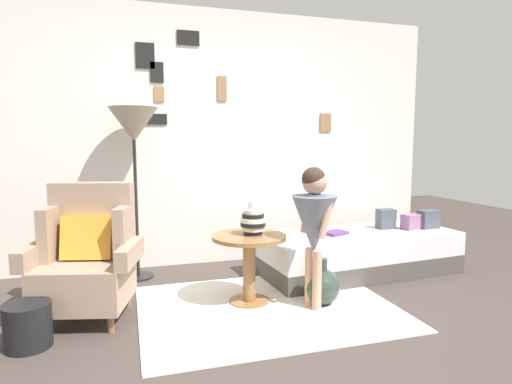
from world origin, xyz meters
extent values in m
plane|color=#423833|center=(0.00, 0.00, 0.00)|extent=(12.00, 12.00, 0.00)
cube|color=silver|center=(0.00, 1.95, 1.30)|extent=(4.80, 0.10, 2.60)
cube|color=black|center=(-0.59, 1.90, 1.49)|extent=(0.21, 0.02, 0.10)
cube|color=#B6B6B6|center=(-0.59, 1.89, 1.49)|extent=(0.16, 0.01, 0.08)
cube|color=olive|center=(1.24, 1.90, 1.48)|extent=(0.13, 0.02, 0.20)
cube|color=#A0A09E|center=(1.24, 1.89, 1.48)|extent=(0.10, 0.01, 0.16)
cube|color=olive|center=(-0.56, 1.90, 1.74)|extent=(0.10, 0.02, 0.15)
cube|color=#A3A39E|center=(-0.56, 1.89, 1.74)|extent=(0.08, 0.01, 0.11)
cube|color=black|center=(-0.58, 1.90, 1.94)|extent=(0.13, 0.02, 0.19)
cube|color=#A7A79E|center=(-0.58, 1.89, 1.94)|extent=(0.10, 0.01, 0.15)
cube|color=black|center=(-0.68, 1.90, 2.10)|extent=(0.18, 0.02, 0.24)
cube|color=gray|center=(-0.68, 1.89, 2.10)|extent=(0.14, 0.01, 0.19)
cube|color=black|center=(-0.26, 1.90, 2.29)|extent=(0.22, 0.02, 0.14)
cube|color=beige|center=(-0.26, 1.89, 2.29)|extent=(0.17, 0.01, 0.11)
cube|color=olive|center=(0.07, 1.90, 1.81)|extent=(0.10, 0.02, 0.25)
cube|color=#A7A79C|center=(0.07, 1.89, 1.81)|extent=(0.08, 0.01, 0.19)
cube|color=silver|center=(0.11, 0.52, 0.01)|extent=(1.92, 1.50, 0.01)
cylinder|color=olive|center=(-1.49, 0.54, 0.06)|extent=(0.04, 0.04, 0.12)
cylinder|color=olive|center=(-1.02, 0.42, 0.06)|extent=(0.04, 0.04, 0.12)
cylinder|color=olive|center=(-1.38, 0.97, 0.06)|extent=(0.04, 0.04, 0.12)
cylinder|color=olive|center=(-0.91, 0.86, 0.06)|extent=(0.04, 0.04, 0.12)
cube|color=gray|center=(-1.20, 0.70, 0.27)|extent=(0.72, 0.69, 0.30)
cube|color=gray|center=(-1.15, 0.92, 0.70)|extent=(0.62, 0.28, 0.55)
cube|color=gray|center=(-1.43, 0.86, 0.61)|extent=(0.15, 0.32, 0.39)
cube|color=gray|center=(-0.93, 0.73, 0.61)|extent=(0.15, 0.32, 0.39)
cube|color=gray|center=(-1.53, 0.76, 0.49)|extent=(0.21, 0.51, 0.14)
cube|color=gray|center=(-0.89, 0.60, 0.49)|extent=(0.21, 0.51, 0.14)
cube|color=orange|center=(-1.18, 0.79, 0.58)|extent=(0.39, 0.25, 0.33)
cube|color=#4C4742|center=(1.24, 1.13, 0.09)|extent=(1.96, 0.96, 0.18)
cube|color=silver|center=(1.24, 1.13, 0.29)|extent=(1.96, 0.96, 0.22)
cube|color=#474C56|center=(2.02, 1.10, 0.49)|extent=(0.21, 0.14, 0.18)
cube|color=gray|center=(1.83, 1.11, 0.47)|extent=(0.22, 0.16, 0.15)
cube|color=#474C56|center=(1.60, 1.21, 0.50)|extent=(0.17, 0.12, 0.20)
cylinder|color=olive|center=(0.01, 0.67, 0.01)|extent=(0.32, 0.32, 0.02)
cylinder|color=olive|center=(0.01, 0.67, 0.27)|extent=(0.10, 0.10, 0.50)
cylinder|color=olive|center=(0.01, 0.67, 0.53)|extent=(0.58, 0.58, 0.03)
cylinder|color=black|center=(0.05, 0.69, 0.56)|extent=(0.15, 0.15, 0.03)
cylinder|color=white|center=(0.05, 0.69, 0.60)|extent=(0.17, 0.17, 0.03)
cylinder|color=black|center=(0.05, 0.69, 0.63)|extent=(0.20, 0.20, 0.03)
cylinder|color=white|center=(0.05, 0.69, 0.66)|extent=(0.20, 0.20, 0.03)
cylinder|color=black|center=(0.05, 0.69, 0.70)|extent=(0.17, 0.17, 0.03)
cylinder|color=white|center=(0.05, 0.69, 0.73)|extent=(0.15, 0.15, 0.03)
cylinder|color=white|center=(0.05, 0.69, 0.78)|extent=(0.07, 0.07, 0.06)
cylinder|color=black|center=(-0.82, 1.58, 0.01)|extent=(0.28, 0.28, 0.02)
cylinder|color=black|center=(-0.82, 1.58, 0.76)|extent=(0.03, 0.03, 1.48)
cone|color=#9E937F|center=(-0.82, 1.58, 1.42)|extent=(0.44, 0.44, 0.31)
cylinder|color=tan|center=(0.45, 0.37, 0.23)|extent=(0.07, 0.07, 0.46)
cylinder|color=tan|center=(0.43, 0.46, 0.23)|extent=(0.07, 0.07, 0.46)
cone|color=slate|center=(0.44, 0.41, 0.65)|extent=(0.34, 0.34, 0.44)
cylinder|color=slate|center=(0.44, 0.41, 0.80)|extent=(0.17, 0.17, 0.17)
cylinder|color=tan|center=(0.49, 0.30, 0.71)|extent=(0.13, 0.07, 0.30)
cylinder|color=tan|center=(0.44, 0.54, 0.71)|extent=(0.13, 0.07, 0.30)
sphere|color=tan|center=(0.44, 0.41, 0.98)|extent=(0.19, 0.19, 0.19)
sphere|color=#38281E|center=(0.43, 0.41, 1.00)|extent=(0.18, 0.18, 0.18)
cube|color=#5A3675|center=(0.98, 1.10, 0.42)|extent=(0.26, 0.23, 0.03)
sphere|color=#2D3D33|center=(0.54, 0.47, 0.14)|extent=(0.29, 0.29, 0.29)
cylinder|color=#2D3D33|center=(0.54, 0.47, 0.33)|extent=(0.08, 0.08, 0.09)
cylinder|color=black|center=(-1.51, 0.35, 0.14)|extent=(0.28, 0.28, 0.28)
camera|label=1|loc=(-0.89, -2.49, 1.27)|focal=30.08mm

